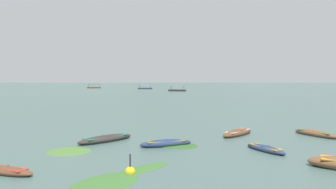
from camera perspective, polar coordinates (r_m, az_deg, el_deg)
The scene contains 18 objects.
ground_plane at distance 1505.75m, azimuth 4.66°, elevation 2.27°, with size 6000.00×6000.00×0.00m, color #425B56.
mountain_1 at distance 2487.90m, azimuth -16.48°, elevation 8.19°, with size 1893.91×1893.91×515.71m, color #56665B.
mountain_2 at distance 2520.92m, azimuth -2.09°, elevation 8.85°, with size 1463.40×1463.40×571.77m, color #4C5B56.
mountain_3 at distance 2495.03m, azimuth 15.23°, elevation 4.42°, with size 718.13×718.13×188.11m, color slate.
rowboat_0 at distance 19.85m, azimuth 17.50°, elevation -9.50°, with size 2.30×3.03×0.42m.
rowboat_3 at distance 16.39m, azimuth -27.99°, elevation -12.24°, with size 3.45×1.69×0.40m.
rowboat_5 at distance 24.98m, azimuth 12.69°, elevation -6.90°, with size 3.20×3.82×0.56m.
rowboat_7 at distance 26.65m, azimuth 25.53°, elevation -6.50°, with size 2.86×3.77×0.55m.
rowboat_8 at distance 20.34m, azimuth -0.39°, elevation -8.99°, with size 3.57×2.24×0.55m.
rowboat_9 at distance 22.36m, azimuth -11.38°, elevation -8.00°, with size 3.67×4.14×0.54m.
ferry_0 at distance 167.45m, azimuth -4.24°, elevation 1.15°, with size 7.97×4.57×2.54m.
ferry_1 at distance 193.78m, azimuth -13.48°, elevation 1.26°, with size 8.65×4.73×2.54m.
ferry_2 at distance 130.72m, azimuth 1.69°, elevation 0.79°, with size 7.58×4.00×2.54m.
mooring_buoy at distance 14.55m, azimuth -6.97°, elevation -13.92°, with size 0.48×0.48×1.06m.
weed_patch_0 at distance 15.25m, azimuth -4.68°, elevation -13.57°, with size 3.39×1.04×0.14m, color #38662D.
weed_patch_1 at distance 13.52m, azimuth -11.45°, elevation -15.72°, with size 3.26×2.24×0.14m, color #38662D.
weed_patch_5 at distance 19.78m, azimuth -17.76°, elevation -9.95°, with size 2.48×2.64×0.14m, color #477033.
weed_patch_6 at distance 20.52m, azimuth 1.84°, elevation -9.38°, with size 2.31×2.64×0.14m, color #2D5628.
Camera 1 is at (1.98, -5.74, 4.20)m, focal length 33.14 mm.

